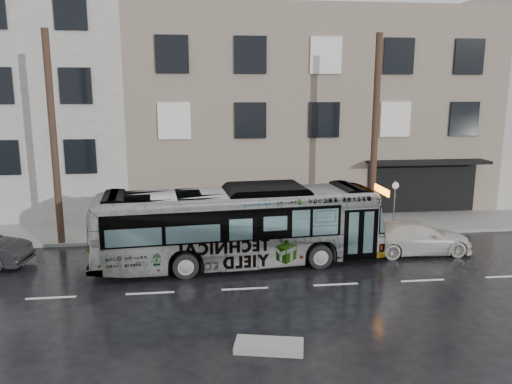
# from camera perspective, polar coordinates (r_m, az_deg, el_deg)

# --- Properties ---
(ground) EXTENTS (120.00, 120.00, 0.00)m
(ground) POSITION_cam_1_polar(r_m,az_deg,el_deg) (19.75, -1.99, -8.24)
(ground) COLOR black
(ground) RESTS_ON ground
(sidewalk) EXTENTS (90.00, 3.60, 0.15)m
(sidewalk) POSITION_cam_1_polar(r_m,az_deg,el_deg) (24.38, -2.97, -4.20)
(sidewalk) COLOR gray
(sidewalk) RESTS_ON ground
(building_taupe) EXTENTS (20.00, 12.00, 11.00)m
(building_taupe) POSITION_cam_1_polar(r_m,az_deg,el_deg) (31.92, 5.06, 9.37)
(building_taupe) COLOR gray
(building_taupe) RESTS_ON ground
(utility_pole_front) EXTENTS (0.30, 0.30, 9.00)m
(utility_pole_front) POSITION_cam_1_polar(r_m,az_deg,el_deg) (23.34, 13.41, 6.24)
(utility_pole_front) COLOR #402920
(utility_pole_front) RESTS_ON sidewalk
(utility_pole_rear) EXTENTS (0.30, 0.30, 9.00)m
(utility_pole_rear) POSITION_cam_1_polar(r_m,az_deg,el_deg) (22.71, -22.13, 5.57)
(utility_pole_rear) COLOR #402920
(utility_pole_rear) RESTS_ON sidewalk
(sign_post) EXTENTS (0.06, 0.06, 2.40)m
(sign_post) POSITION_cam_1_polar(r_m,az_deg,el_deg) (24.25, 15.49, -1.59)
(sign_post) COLOR slate
(sign_post) RESTS_ON sidewalk
(bus) EXTENTS (11.30, 3.57, 3.10)m
(bus) POSITION_cam_1_polar(r_m,az_deg,el_deg) (19.30, -2.00, -3.89)
(bus) COLOR #B2B2B2
(bus) RESTS_ON ground
(white_sedan) EXTENTS (4.62, 1.94, 1.33)m
(white_sedan) POSITION_cam_1_polar(r_m,az_deg,el_deg) (21.92, 17.80, -4.96)
(white_sedan) COLOR beige
(white_sedan) RESTS_ON ground
(slush_pile) EXTENTS (1.93, 1.18, 0.18)m
(slush_pile) POSITION_cam_1_polar(r_m,az_deg,el_deg) (13.71, 1.50, -17.18)
(slush_pile) COLOR gray
(slush_pile) RESTS_ON ground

